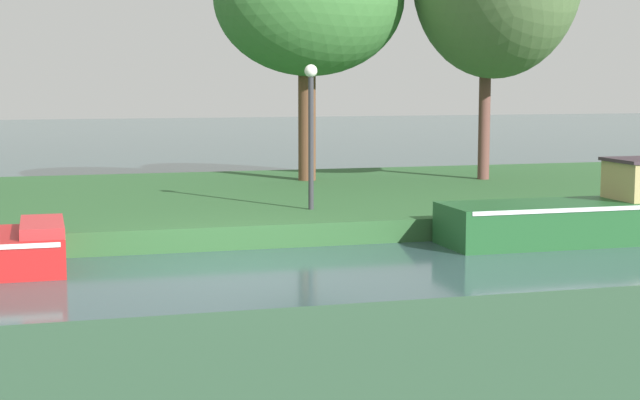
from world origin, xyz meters
TOP-DOWN VIEW (x-y plane):
  - ground_plane at (0.00, 0.00)m, footprint 120.00×120.00m
  - riverbank_far at (0.00, 7.00)m, footprint 72.00×10.00m
  - lamp_post at (2.03, 3.81)m, footprint 0.24×0.24m

SIDE VIEW (x-z plane):
  - ground_plane at x=0.00m, z-range 0.00..0.00m
  - riverbank_far at x=0.00m, z-range 0.00..0.40m
  - lamp_post at x=2.03m, z-range 0.77..3.48m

